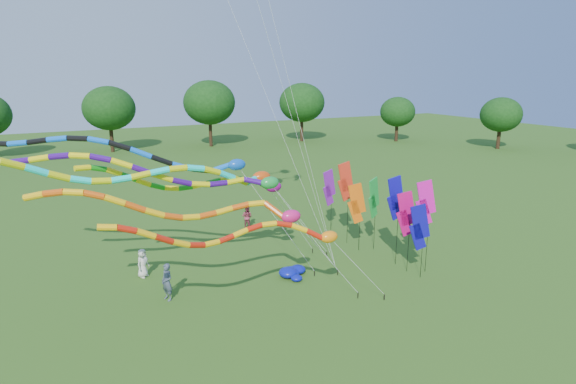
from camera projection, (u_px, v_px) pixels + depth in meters
name	position (u px, v px, depth m)	size (l,w,h in m)	color
ground	(336.00, 313.00, 21.67)	(160.00, 160.00, 0.00)	#245416
tree_ring	(350.00, 221.00, 17.14)	(119.46, 117.81, 9.66)	#382314
tube_kite_red	(255.00, 235.00, 19.46)	(12.17, 1.13, 6.03)	black
tube_kite_orange	(205.00, 209.00, 20.18)	(13.33, 2.95, 6.79)	black
tube_kite_purple	(173.00, 174.00, 22.50)	(15.19, 4.43, 7.73)	black
tube_kite_blue	(130.00, 154.00, 22.42)	(15.69, 5.70, 8.56)	black
tube_kite_cyan	(187.00, 175.00, 22.84)	(15.00, 2.25, 7.83)	black
tube_kite_green	(211.00, 182.00, 24.25)	(12.86, 1.43, 7.06)	black
banner_pole_magenta_a	(406.00, 214.00, 25.38)	(1.13, 0.44, 4.53)	black
banner_pole_blue_b	(395.00, 198.00, 26.14)	(1.16, 0.14, 5.15)	black
banner_pole_green	(374.00, 198.00, 28.54)	(1.11, 0.51, 4.54)	black
banner_pole_magenta_b	(426.00, 203.00, 25.25)	(1.11, 0.49, 5.13)	black
banner_pole_violet	(329.00, 188.00, 32.12)	(1.15, 0.34, 4.29)	black
banner_pole_red	(345.00, 182.00, 29.50)	(1.16, 0.08, 5.28)	black
banner_pole_blue_a	(419.00, 227.00, 24.72)	(1.13, 0.45, 4.05)	black
banner_pole_orange	(356.00, 204.00, 28.52)	(1.12, 0.45, 4.23)	black
blue_nylon_heap	(302.00, 275.00, 25.09)	(1.75, 1.17, 0.55)	#0C159E
person_a	(143.00, 263.00, 25.31)	(0.76, 0.49, 1.55)	silver
person_b	(167.00, 282.00, 22.73)	(0.66, 0.43, 1.81)	#444E60
person_c	(247.00, 217.00, 33.26)	(0.79, 0.61, 1.62)	#943647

